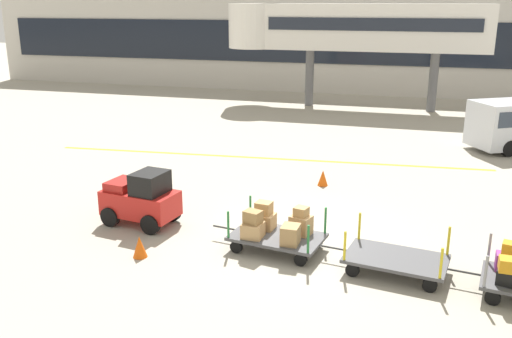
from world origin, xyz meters
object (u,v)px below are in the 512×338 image
Objects in this scene: baggage_tug at (141,199)px; baggage_cart_middle at (396,259)px; baggage_cart_lead at (276,229)px; safety_cone_far at (323,178)px; safety_cone_near at (140,247)px.

baggage_tug is 0.73× the size of baggage_cart_middle.
baggage_cart_lead is 5.59× the size of safety_cone_far.
baggage_cart_lead reaches higher than safety_cone_far.
baggage_tug reaches higher than safety_cone_far.
safety_cone_near is at bearing -156.50° from baggage_cart_lead.
baggage_tug is 4.08× the size of safety_cone_far.
baggage_tug is 7.17m from baggage_cart_middle.
baggage_cart_middle is 5.59× the size of safety_cone_near.
safety_cone_near is (-6.12, -0.89, -0.07)m from baggage_cart_middle.
baggage_tug is 4.13m from baggage_cart_lead.
baggage_cart_middle is 6.54m from safety_cone_far.
baggage_cart_middle is at bearing -8.79° from baggage_tug.
baggage_tug is 0.73× the size of baggage_cart_lead.
baggage_cart_middle is (7.07, -1.09, -0.41)m from baggage_tug.
safety_cone_far is (0.29, 5.49, -0.29)m from baggage_cart_lead.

